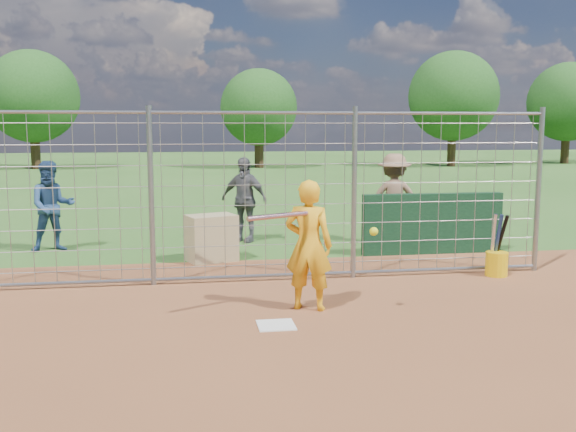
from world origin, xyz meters
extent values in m
plane|color=#2D591E|center=(0.00, 0.00, 0.00)|extent=(100.00, 100.00, 0.00)
cube|color=silver|center=(0.00, -0.20, 0.01)|extent=(0.43, 0.43, 0.02)
cube|color=#11381E|center=(3.40, 3.60, 0.55)|extent=(2.60, 0.20, 1.10)
imported|color=#FCAC15|center=(0.50, 0.43, 0.83)|extent=(0.71, 0.60, 1.65)
imported|color=navy|center=(-3.46, 4.94, 0.84)|extent=(0.95, 0.83, 1.68)
imported|color=#515055|center=(0.13, 5.37, 0.85)|extent=(1.06, 0.90, 1.70)
imported|color=#846148|center=(3.05, 4.76, 0.89)|extent=(1.25, 0.86, 1.77)
cube|color=tan|center=(-0.59, 3.57, 0.40)|extent=(0.94, 0.78, 0.80)
cylinder|color=silver|center=(0.07, 0.12, 1.25)|extent=(0.79, 0.45, 0.06)
sphere|color=#DDEC18|center=(1.22, 0.01, 1.05)|extent=(0.10, 0.10, 0.10)
cylinder|color=#E9B50C|center=(3.72, 1.75, 0.19)|extent=(0.34, 0.34, 0.38)
cylinder|color=silver|center=(3.67, 1.80, 0.55)|extent=(0.06, 0.17, 0.85)
cylinder|color=navy|center=(3.74, 1.80, 0.55)|extent=(0.09, 0.23, 0.84)
cylinder|color=black|center=(3.79, 1.80, 0.55)|extent=(0.13, 0.31, 0.83)
cylinder|color=gray|center=(-1.50, 2.00, 1.30)|extent=(0.08, 0.08, 2.60)
cylinder|color=gray|center=(1.50, 2.00, 1.30)|extent=(0.08, 0.08, 2.60)
cylinder|color=gray|center=(4.50, 2.00, 1.30)|extent=(0.08, 0.08, 2.60)
cylinder|color=gray|center=(0.00, 2.00, 2.50)|extent=(9.00, 0.05, 0.05)
cylinder|color=gray|center=(0.00, 2.00, 0.08)|extent=(9.00, 0.05, 0.05)
cube|color=gray|center=(0.00, 2.00, 1.25)|extent=(9.00, 0.02, 2.50)
cylinder|color=#3F2B19|center=(-9.00, 29.00, 1.26)|extent=(0.50, 0.50, 2.52)
sphere|color=#26561E|center=(-9.00, 29.00, 3.85)|extent=(4.90, 4.90, 4.90)
cylinder|color=#3F2B19|center=(3.00, 28.00, 1.08)|extent=(0.50, 0.50, 2.16)
sphere|color=#26561E|center=(3.00, 28.00, 3.30)|extent=(4.20, 4.20, 4.20)
cylinder|color=#3F2B19|center=(14.00, 27.50, 1.30)|extent=(0.50, 0.50, 2.59)
sphere|color=#26561E|center=(14.00, 27.50, 3.96)|extent=(5.04, 5.04, 5.04)
cylinder|color=#3F2B19|center=(22.00, 29.00, 1.22)|extent=(0.50, 0.50, 2.45)
sphere|color=#26561E|center=(22.00, 29.00, 3.74)|extent=(4.76, 4.76, 4.76)
camera|label=1|loc=(-0.99, -7.34, 2.32)|focal=40.00mm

